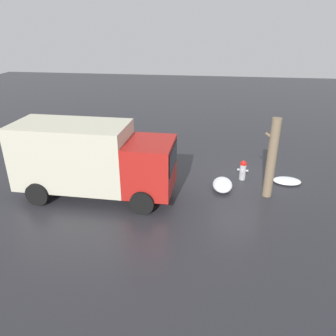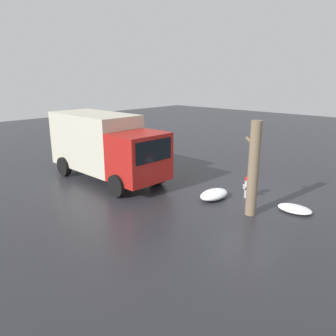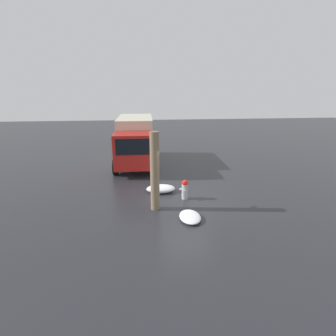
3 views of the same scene
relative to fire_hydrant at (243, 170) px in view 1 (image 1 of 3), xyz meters
The scene contains 6 objects.
ground_plane 0.46m from the fire_hydrant, 102.08° to the right, with size 60.00×60.00×0.00m, color #28282D.
fire_hydrant is the anchor object (origin of this frame).
tree_trunk 2.02m from the fire_hydrant, 122.94° to the left, with size 0.56×0.36×3.24m.
delivery_truck 6.57m from the fire_hydrant, 20.48° to the left, with size 6.23×2.57×2.96m.
snow_pile_by_hydrant 1.96m from the fire_hydrant, behind, with size 1.19×0.81×0.20m.
snow_pile_curbside 1.38m from the fire_hydrant, 48.94° to the left, with size 0.82×1.38×0.35m.
Camera 1 is at (1.44, 13.53, 6.51)m, focal length 35.00 mm.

